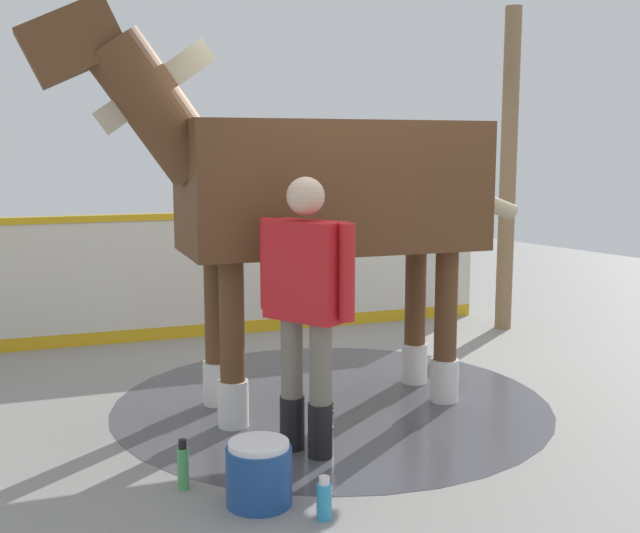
{
  "coord_description": "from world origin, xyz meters",
  "views": [
    {
      "loc": [
        -4.67,
        3.24,
        1.79
      ],
      "look_at": [
        -0.52,
        0.6,
        1.05
      ],
      "focal_mm": 44.26,
      "sensor_mm": 36.0,
      "label": 1
    }
  ],
  "objects_px": {
    "horse": "(313,191)",
    "bottle_spray": "(183,466)",
    "wash_bucket": "(259,473)",
    "handler": "(306,298)",
    "bottle_shampoo": "(324,500)"
  },
  "relations": [
    {
      "from": "bottle_shampoo",
      "to": "handler",
      "type": "bearing_deg",
      "value": -25.58
    },
    {
      "from": "horse",
      "to": "handler",
      "type": "distance_m",
      "value": 1.05
    },
    {
      "from": "handler",
      "to": "bottle_shampoo",
      "type": "height_order",
      "value": "handler"
    },
    {
      "from": "handler",
      "to": "bottle_shampoo",
      "type": "distance_m",
      "value": 1.19
    },
    {
      "from": "horse",
      "to": "bottle_shampoo",
      "type": "relative_size",
      "value": 15.56
    },
    {
      "from": "bottle_spray",
      "to": "handler",
      "type": "bearing_deg",
      "value": -84.32
    },
    {
      "from": "bottle_spray",
      "to": "wash_bucket",
      "type": "bearing_deg",
      "value": -145.21
    },
    {
      "from": "wash_bucket",
      "to": "bottle_spray",
      "type": "xyz_separation_m",
      "value": [
        0.37,
        0.26,
        -0.04
      ]
    },
    {
      "from": "bottle_shampoo",
      "to": "bottle_spray",
      "type": "bearing_deg",
      "value": 32.86
    },
    {
      "from": "horse",
      "to": "handler",
      "type": "relative_size",
      "value": 2.09
    },
    {
      "from": "bottle_spray",
      "to": "bottle_shampoo",
      "type": "bearing_deg",
      "value": -147.14
    },
    {
      "from": "horse",
      "to": "bottle_spray",
      "type": "height_order",
      "value": "horse"
    },
    {
      "from": "wash_bucket",
      "to": "bottle_spray",
      "type": "height_order",
      "value": "wash_bucket"
    },
    {
      "from": "horse",
      "to": "bottle_shampoo",
      "type": "height_order",
      "value": "horse"
    },
    {
      "from": "horse",
      "to": "bottle_spray",
      "type": "distance_m",
      "value": 2.07
    }
  ]
}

